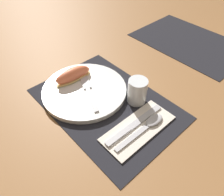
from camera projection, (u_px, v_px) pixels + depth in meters
ground_plane at (106, 104)px, 0.70m from camera, size 3.00×3.00×0.00m
placemat at (106, 103)px, 0.70m from camera, size 0.46×0.32×0.00m
placemat_far at (189, 41)px, 0.97m from camera, size 0.46×0.32×0.00m
plate at (85, 90)px, 0.73m from camera, size 0.28×0.28×0.02m
juice_glass at (137, 92)px, 0.68m from camera, size 0.06×0.06×0.08m
napkin at (137, 129)px, 0.62m from camera, size 0.10×0.23×0.00m
knife at (133, 125)px, 0.63m from camera, size 0.02×0.22×0.01m
spoon at (148, 125)px, 0.63m from camera, size 0.03×0.18×0.01m
fork at (88, 90)px, 0.72m from camera, size 0.17×0.09×0.00m
citrus_wedge_0 at (76, 73)px, 0.76m from camera, size 0.08×0.11×0.04m
citrus_wedge_1 at (72, 75)px, 0.74m from camera, size 0.05×0.13×0.05m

